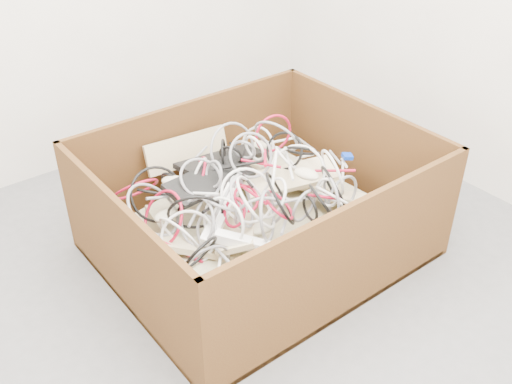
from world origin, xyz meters
TOP-DOWN VIEW (x-y plane):
  - ground at (0.00, 0.00)m, footprint 3.00×3.00m
  - cardboard_box at (0.25, 0.26)m, footprint 1.30×1.08m
  - keyboard_pile at (0.25, 0.30)m, footprint 1.00×0.93m
  - mice_scatter at (0.17, 0.29)m, footprint 0.77×0.57m
  - power_strip_left at (0.02, 0.18)m, footprint 0.28×0.21m
  - power_strip_right at (0.00, -0.01)m, footprint 0.21×0.22m
  - vga_plug at (0.74, 0.20)m, footprint 0.06×0.06m
  - cable_tangle at (0.15, 0.21)m, footprint 1.15×0.91m

SIDE VIEW (x-z plane):
  - ground at x=0.00m, z-range 0.00..0.00m
  - cardboard_box at x=0.25m, z-range -0.15..0.41m
  - keyboard_pile at x=0.25m, z-range 0.14..0.43m
  - power_strip_right at x=0.00m, z-range 0.29..0.38m
  - vga_plug at x=0.74m, z-range 0.33..0.36m
  - power_strip_left at x=0.02m, z-range 0.29..0.41m
  - mice_scatter at x=0.17m, z-range 0.27..0.45m
  - cable_tangle at x=0.15m, z-range 0.17..0.60m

